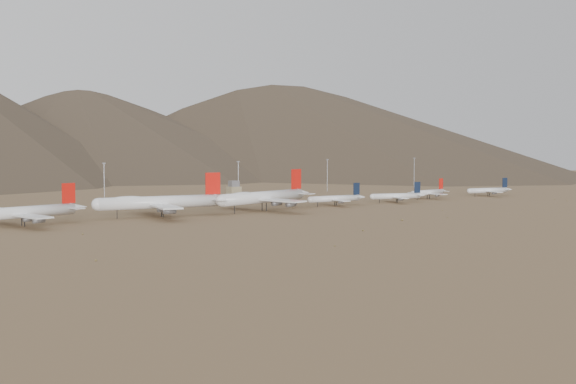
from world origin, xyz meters
TOP-DOWN VIEW (x-y plane):
  - ground at (0.00, 0.00)m, footprint 3000.00×3000.00m
  - widebody_west at (-135.05, 24.44)m, footprint 62.81×49.44m
  - widebody_centre at (-64.63, 28.38)m, footprint 75.58×58.78m
  - widebody_east at (-2.63, 27.84)m, footprint 74.77×59.14m
  - narrowbody_a at (51.80, 31.29)m, footprint 41.44×29.92m
  - narrowbody_b at (98.57, 27.86)m, footprint 38.74×28.66m
  - narrowbody_c at (137.73, 39.57)m, footprint 40.51×29.61m
  - narrowbody_d at (191.97, 33.75)m, footprint 38.94×28.45m
  - control_tower at (30.00, 120.00)m, footprint 8.00×8.00m
  - mast_west at (-58.61, 131.25)m, footprint 2.00×0.60m
  - mast_centre at (32.41, 117.92)m, footprint 2.00×0.60m
  - mast_east at (123.99, 137.70)m, footprint 2.00×0.60m
  - mast_far_east at (211.91, 132.51)m, footprint 2.00×0.60m
  - desert_scrub at (-2.29, -67.27)m, footprint 427.37×160.23m

SIDE VIEW (x-z plane):
  - ground at x=0.00m, z-range 0.00..0.00m
  - desert_scrub at x=-2.29m, z-range -0.11..0.76m
  - narrowbody_d at x=191.97m, z-range -2.27..10.68m
  - narrowbody_b at x=98.57m, z-range -2.30..10.81m
  - narrowbody_c at x=137.73m, z-range -2.37..11.12m
  - narrowbody_a at x=51.80m, z-range -2.40..11.28m
  - control_tower at x=30.00m, z-range -0.68..11.32m
  - widebody_west at x=-135.05m, z-range -2.95..16.04m
  - widebody_centre at x=-64.63m, z-range -3.50..19.04m
  - widebody_east at x=-2.63m, z-range -3.54..19.25m
  - mast_west at x=-58.61m, z-range 1.35..27.05m
  - mast_centre at x=32.41m, z-range 1.35..27.05m
  - mast_east at x=123.99m, z-range 1.35..27.05m
  - mast_far_east at x=211.91m, z-range 1.35..27.05m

